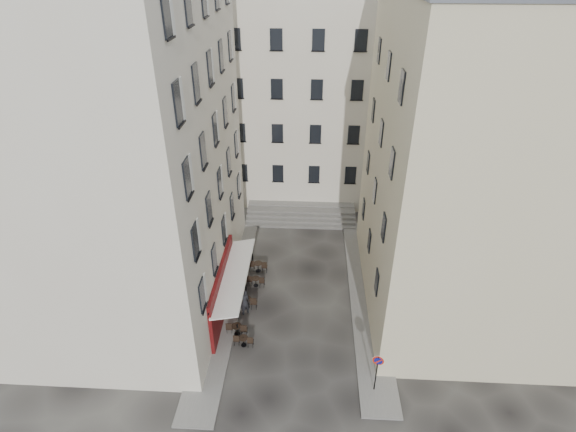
# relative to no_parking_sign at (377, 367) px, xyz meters

# --- Properties ---
(ground) EXTENTS (90.00, 90.00, 0.00)m
(ground) POSITION_rel_no_parking_sign_xyz_m (-4.28, 4.35, -1.78)
(ground) COLOR black
(ground) RESTS_ON ground
(sidewalk_left) EXTENTS (2.00, 22.00, 0.12)m
(sidewalk_left) POSITION_rel_no_parking_sign_xyz_m (-8.78, 8.35, -1.72)
(sidewalk_left) COLOR slate
(sidewalk_left) RESTS_ON ground
(sidewalk_right) EXTENTS (2.00, 18.00, 0.12)m
(sidewalk_right) POSITION_rel_no_parking_sign_xyz_m (0.22, 7.35, -1.72)
(sidewalk_right) COLOR slate
(sidewalk_right) RESTS_ON ground
(building_left) EXTENTS (12.20, 16.20, 20.60)m
(building_left) POSITION_rel_no_parking_sign_xyz_m (-14.78, 7.35, 8.53)
(building_left) COLOR beige
(building_left) RESTS_ON ground
(building_right) EXTENTS (12.20, 14.20, 18.60)m
(building_right) POSITION_rel_no_parking_sign_xyz_m (6.22, 7.85, 7.53)
(building_right) COLOR beige
(building_right) RESTS_ON ground
(building_back) EXTENTS (18.20, 10.20, 18.60)m
(building_back) POSITION_rel_no_parking_sign_xyz_m (-5.28, 23.35, 7.53)
(building_back) COLOR beige
(building_back) RESTS_ON ground
(cafe_storefront) EXTENTS (1.74, 7.30, 3.50)m
(cafe_storefront) POSITION_rel_no_parking_sign_xyz_m (-8.59, 5.35, 0.10)
(cafe_storefront) COLOR #4A0A0B
(cafe_storefront) RESTS_ON ground
(stone_steps) EXTENTS (9.00, 3.15, 0.80)m
(stone_steps) POSITION_rel_no_parking_sign_xyz_m (-4.28, 16.92, -1.38)
(stone_steps) COLOR #5A5856
(stone_steps) RESTS_ON ground
(bollard_near) EXTENTS (0.12, 0.12, 0.98)m
(bollard_near) POSITION_rel_no_parking_sign_xyz_m (-7.53, 3.35, -1.25)
(bollard_near) COLOR black
(bollard_near) RESTS_ON ground
(bollard_mid) EXTENTS (0.12, 0.12, 0.98)m
(bollard_mid) POSITION_rel_no_parking_sign_xyz_m (-7.53, 6.85, -1.25)
(bollard_mid) COLOR black
(bollard_mid) RESTS_ON ground
(bollard_far) EXTENTS (0.12, 0.12, 0.98)m
(bollard_far) POSITION_rel_no_parking_sign_xyz_m (-7.53, 10.35, -1.25)
(bollard_far) COLOR black
(bollard_far) RESTS_ON ground
(no_parking_sign) EXTENTS (0.56, 0.18, 2.51)m
(no_parking_sign) POSITION_rel_no_parking_sign_xyz_m (0.00, 0.00, 0.00)
(no_parking_sign) COLOR black
(no_parking_sign) RESTS_ON ground
(bistro_table_a) EXTENTS (1.14, 0.54, 0.80)m
(bistro_table_a) POSITION_rel_no_parking_sign_xyz_m (-7.09, 2.68, -1.37)
(bistro_table_a) COLOR black
(bistro_table_a) RESTS_ON ground
(bistro_table_b) EXTENTS (1.24, 0.58, 0.87)m
(bistro_table_b) POSITION_rel_no_parking_sign_xyz_m (-7.61, 3.54, -1.33)
(bistro_table_b) COLOR black
(bistro_table_b) RESTS_ON ground
(bistro_table_c) EXTENTS (1.31, 0.61, 0.92)m
(bistro_table_c) POSITION_rel_no_parking_sign_xyz_m (-7.34, 5.85, -1.30)
(bistro_table_c) COLOR black
(bistro_table_c) RESTS_ON ground
(bistro_table_d) EXTENTS (1.19, 0.56, 0.83)m
(bistro_table_d) POSITION_rel_no_parking_sign_xyz_m (-7.02, 7.99, -1.35)
(bistro_table_d) COLOR black
(bistro_table_d) RESTS_ON ground
(bistro_table_e) EXTENTS (1.28, 0.60, 0.90)m
(bistro_table_e) POSITION_rel_no_parking_sign_xyz_m (-7.04, 9.61, -1.32)
(bistro_table_e) COLOR black
(bistro_table_e) RESTS_ON ground
(pedestrian) EXTENTS (0.79, 0.73, 1.82)m
(pedestrian) POSITION_rel_no_parking_sign_xyz_m (-7.37, 5.32, -0.87)
(pedestrian) COLOR black
(pedestrian) RESTS_ON ground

